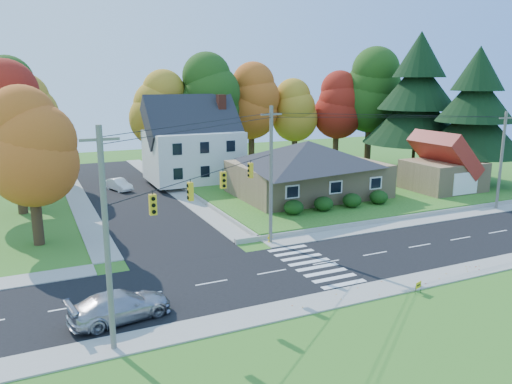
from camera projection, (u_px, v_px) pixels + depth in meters
ground at (326, 263)px, 32.82m from camera, size 120.00×120.00×0.00m
road_main at (326, 262)px, 32.82m from camera, size 90.00×8.00×0.02m
road_cross at (127, 194)px, 52.54m from camera, size 8.00×44.00×0.02m
sidewalk_north at (290, 240)px, 37.23m from camera, size 90.00×2.00×0.08m
sidewalk_south at (374, 290)px, 28.39m from camera, size 90.00×2.00×0.08m
lawn at (323, 183)px, 56.68m from camera, size 30.00×30.00×0.50m
ranch_house at (308, 167)px, 49.54m from camera, size 14.60×10.60×5.40m
colonial_house at (193, 144)px, 56.60m from camera, size 10.40×8.40×9.60m
garage at (444, 167)px, 51.83m from camera, size 7.30×6.30×4.60m
hedge_row at (338, 202)px, 44.32m from camera, size 10.70×1.70×1.27m
traffic_infrastructure at (315, 183)px, 32.82m from camera, size 38.10×10.66×10.00m
tree_lot_0 at (161, 109)px, 60.25m from camera, size 6.72×6.72×12.51m
tree_lot_1 at (210, 97)px, 61.54m from camera, size 7.84×7.84×14.60m
tree_lot_2 at (251, 102)px, 65.03m from camera, size 7.28×7.28×13.56m
tree_lot_3 at (295, 111)px, 66.90m from camera, size 6.16×6.16×11.47m
tree_lot_4 at (337, 105)px, 68.33m from camera, size 6.72×6.72×12.51m
tree_lot_5 at (370, 91)px, 67.77m from camera, size 8.40×8.40×15.64m
conifer_east_a at (417, 99)px, 61.29m from camera, size 12.80×12.80×16.96m
conifer_east_b at (475, 112)px, 54.87m from camera, size 11.20×11.20×14.84m
tree_west_0 at (30, 147)px, 34.88m from camera, size 6.16×6.16×11.47m
tree_west_1 at (13, 119)px, 43.03m from camera, size 7.28×7.28×13.56m
tree_west_2 at (26, 118)px, 52.44m from camera, size 6.72×6.72×12.51m
tree_west_3 at (5, 103)px, 58.41m from camera, size 7.84×7.84×14.60m
silver_sedan at (120, 306)px, 24.83m from camera, size 5.38×2.94×1.48m
white_car at (119, 185)px, 53.96m from camera, size 2.56×4.09×1.27m
fire_hydrant at (270, 238)px, 36.73m from camera, size 0.42×0.33×0.74m
yard_sign at (418, 285)px, 28.01m from camera, size 0.53×0.20×0.68m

